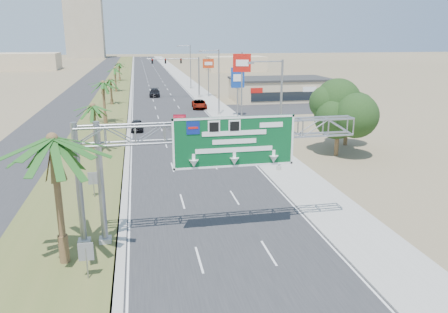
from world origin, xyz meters
TOP-DOWN VIEW (x-y plane):
  - road at (0.00, 110.00)m, footprint 12.00×300.00m
  - sidewalk_right at (8.50, 110.00)m, footprint 4.00×300.00m
  - median_grass at (-10.00, 110.00)m, footprint 7.00×300.00m
  - opposing_road at (-17.00, 110.00)m, footprint 8.00×300.00m
  - sign_gantry at (-1.06, 9.93)m, footprint 16.75×1.24m
  - palm_near at (-9.20, 8.00)m, footprint 5.70×5.70m
  - palm_row_b at (-9.50, 32.00)m, footprint 3.99×3.99m
  - palm_row_c at (-9.50, 48.00)m, footprint 3.99×3.99m
  - palm_row_d at (-9.50, 66.00)m, footprint 3.99×3.99m
  - palm_row_e at (-9.50, 85.00)m, footprint 3.99×3.99m
  - palm_row_f at (-9.50, 110.00)m, footprint 3.99×3.99m
  - streetlight_near at (7.30, 22.00)m, footprint 3.27×0.44m
  - streetlight_mid at (7.30, 52.00)m, footprint 3.27×0.44m
  - streetlight_far at (7.30, 88.00)m, footprint 3.27×0.44m
  - signal_mast at (5.17, 71.97)m, footprint 10.28×0.71m
  - store_building at (22.00, 66.00)m, footprint 18.00×10.00m
  - oak_near at (15.00, 26.00)m, footprint 4.50×4.50m
  - oak_far at (18.00, 30.00)m, footprint 3.50×3.50m
  - median_signback_a at (-7.80, 6.00)m, footprint 0.75×0.08m
  - median_signback_b at (-8.50, 18.00)m, footprint 0.75×0.08m
  - tower_distant at (-32.00, 250.00)m, footprint 20.00×16.00m
  - building_distant_left at (-45.00, 160.00)m, footprint 24.00×14.00m
  - building_distant_right at (30.00, 140.00)m, footprint 20.00×12.00m
  - car_left_lane at (-5.18, 42.51)m, footprint 1.64×4.02m
  - car_mid_lane at (0.54, 43.82)m, footprint 2.24×5.07m
  - car_right_lane at (5.37, 58.98)m, footprint 2.71×5.32m
  - car_far at (-1.46, 75.92)m, footprint 2.38×5.31m
  - pole_sign_red_near at (9.05, 43.40)m, footprint 2.38×1.01m
  - pole_sign_blue at (9.96, 49.85)m, footprint 2.01×0.45m
  - pole_sign_red_far at (9.28, 73.09)m, footprint 2.21×0.45m

SIDE VIEW (x-z plane):
  - road at x=0.00m, z-range 0.00..0.02m
  - opposing_road at x=-17.00m, z-range 0.00..0.02m
  - sidewalk_right at x=8.50m, z-range 0.00..0.10m
  - median_grass at x=-10.00m, z-range 0.00..0.12m
  - car_left_lane at x=-5.18m, z-range 0.00..1.36m
  - car_right_lane at x=5.37m, z-range 0.00..1.44m
  - car_far at x=-1.46m, z-range 0.00..1.51m
  - car_mid_lane at x=0.54m, z-range 0.00..1.62m
  - median_signback_a at x=-7.80m, z-range 0.41..2.49m
  - median_signback_b at x=-8.50m, z-range 0.41..2.49m
  - store_building at x=22.00m, z-range 0.00..4.00m
  - building_distant_right at x=30.00m, z-range 0.00..5.00m
  - building_distant_left at x=-45.00m, z-range 0.00..6.00m
  - oak_far at x=18.00m, z-range 1.02..6.62m
  - palm_row_d at x=-9.50m, z-range 1.69..7.14m
  - oak_near at x=15.00m, z-range 1.13..7.93m
  - streetlight_near at x=7.30m, z-range -0.31..9.69m
  - streetlight_mid at x=7.30m, z-range -0.31..9.69m
  - streetlight_far at x=7.30m, z-range -0.31..9.69m
  - palm_row_f at x=-9.50m, z-range 1.83..7.58m
  - signal_mast at x=5.17m, z-range 0.85..8.85m
  - palm_row_b at x=-9.50m, z-range 1.93..7.87m
  - palm_row_e at x=-9.50m, z-range 2.02..8.16m
  - pole_sign_blue at x=9.96m, z-range 1.82..9.47m
  - palm_row_c at x=-9.50m, z-range 2.29..9.04m
  - sign_gantry at x=-1.06m, z-range 2.31..9.81m
  - pole_sign_red_far at x=9.28m, z-range 2.23..10.01m
  - palm_near at x=-9.20m, z-range 2.76..11.11m
  - pole_sign_red_near at x=9.05m, z-range 2.90..12.79m
  - tower_distant at x=-32.00m, z-range 0.00..35.00m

